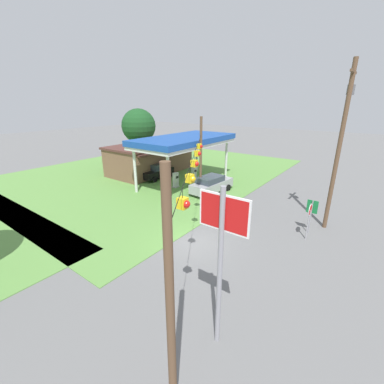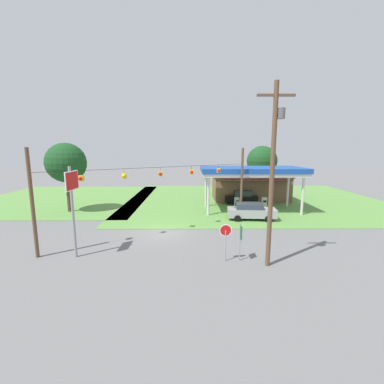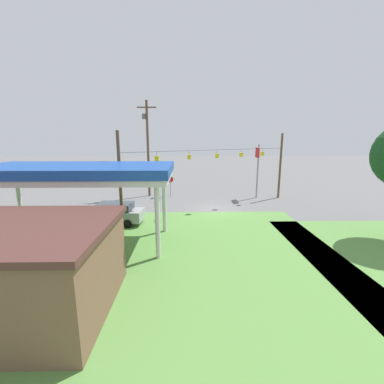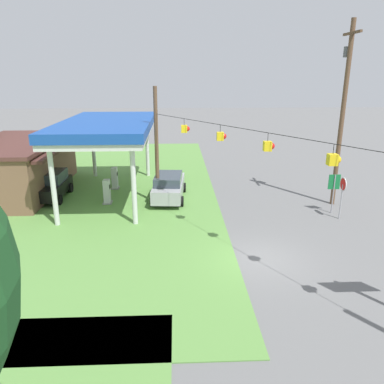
{
  "view_description": "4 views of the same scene",
  "coord_description": "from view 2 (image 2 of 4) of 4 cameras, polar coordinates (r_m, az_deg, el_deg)",
  "views": [
    {
      "loc": [
        -11.82,
        -8.6,
        8.57
      ],
      "look_at": [
        4.18,
        3.26,
        1.61
      ],
      "focal_mm": 24.0,
      "sensor_mm": 36.0,
      "label": 1
    },
    {
      "loc": [
        2.53,
        -21.6,
        7.29
      ],
      "look_at": [
        2.69,
        3.82,
        3.02
      ],
      "focal_mm": 24.0,
      "sensor_mm": 36.0,
      "label": 2
    },
    {
      "loc": [
        2.81,
        24.32,
        6.79
      ],
      "look_at": [
        2.37,
        0.83,
        1.92
      ],
      "focal_mm": 24.0,
      "sensor_mm": 36.0,
      "label": 3
    },
    {
      "loc": [
        -15.2,
        3.79,
        8.08
      ],
      "look_at": [
        1.56,
        3.07,
        2.78
      ],
      "focal_mm": 35.0,
      "sensor_mm": 36.0,
      "label": 4
    }
  ],
  "objects": [
    {
      "name": "fuel_pump_far",
      "position": [
        31.85,
        15.74,
        -2.65
      ],
      "size": [
        0.71,
        0.56,
        1.61
      ],
      "color": "gray",
      "rests_on": "ground"
    },
    {
      "name": "car_at_pumps_rear",
      "position": [
        35.16,
        10.87,
        -1.05
      ],
      "size": [
        4.27,
        2.13,
        1.83
      ],
      "rotation": [
        0.0,
        0.0,
        3.14
      ],
      "color": "black",
      "rests_on": "ground"
    },
    {
      "name": "fuel_pump_near",
      "position": [
        31.1,
        9.93,
        -2.72
      ],
      "size": [
        0.71,
        0.56,
        1.61
      ],
      "color": "gray",
      "rests_on": "ground"
    },
    {
      "name": "gas_station_canopy",
      "position": [
        30.86,
        13.14,
        4.45
      ],
      "size": [
        11.83,
        5.74,
        5.19
      ],
      "color": "silver",
      "rests_on": "ground"
    },
    {
      "name": "utility_pole_main",
      "position": [
        16.08,
        17.56,
        5.14
      ],
      "size": [
        2.2,
        0.44,
        11.12
      ],
      "color": "brown",
      "rests_on": "ground"
    },
    {
      "name": "stop_sign_overhead",
      "position": [
        18.61,
        -25.06,
        -0.51
      ],
      "size": [
        0.22,
        1.82,
        6.18
      ],
      "color": "gray",
      "rests_on": "ground"
    },
    {
      "name": "grass_verge_station_corner",
      "position": [
        38.53,
        13.44,
        -1.61
      ],
      "size": [
        36.0,
        28.0,
        0.04
      ],
      "primitive_type": "cube",
      "color": "#5B8E42",
      "rests_on": "ground"
    },
    {
      "name": "signal_span_gantry",
      "position": [
        21.96,
        -6.97,
        1.19
      ],
      "size": [
        16.06,
        10.24,
        7.41
      ],
      "color": "brown",
      "rests_on": "ground"
    },
    {
      "name": "ground_plane",
      "position": [
        22.94,
        -6.75,
        -9.06
      ],
      "size": [
        160.0,
        160.0,
        0.0
      ],
      "primitive_type": "plane",
      "color": "slate"
    },
    {
      "name": "gas_station_store",
      "position": [
        38.07,
        12.7,
        1.05
      ],
      "size": [
        10.69,
        6.41,
        3.61
      ],
      "color": "brown",
      "rests_on": "ground"
    },
    {
      "name": "tree_west_verge",
      "position": [
        32.75,
        -26.2,
        5.82
      ],
      "size": [
        4.49,
        4.49,
        8.0
      ],
      "color": "#4C3828",
      "rests_on": "ground"
    },
    {
      "name": "route_sign",
      "position": [
        17.25,
        10.73,
        -9.51
      ],
      "size": [
        0.1,
        0.7,
        2.4
      ],
      "color": "gray",
      "rests_on": "ground"
    },
    {
      "name": "tree_behind_station",
      "position": [
        43.52,
        15.27,
        6.66
      ],
      "size": [
        4.87,
        4.87,
        7.82
      ],
      "color": "#4C3828",
      "rests_on": "ground"
    },
    {
      "name": "car_at_pumps_front",
      "position": [
        27.42,
        12.97,
        -4.14
      ],
      "size": [
        5.06,
        2.38,
        1.76
      ],
      "rotation": [
        0.0,
        0.0,
        -0.07
      ],
      "color": "#9E9EA3",
      "rests_on": "ground"
    },
    {
      "name": "grass_verge_opposite_corner",
      "position": [
        42.55,
        -26.18,
        -1.29
      ],
      "size": [
        24.0,
        24.0,
        0.04
      ],
      "primitive_type": "cube",
      "color": "#5B8E42",
      "rests_on": "ground"
    },
    {
      "name": "stop_sign_roadside",
      "position": [
        16.98,
        7.47,
        -9.36
      ],
      "size": [
        0.8,
        0.08,
        2.5
      ],
      "rotation": [
        0.0,
        0.0,
        3.14
      ],
      "color": "#99999E",
      "rests_on": "ground"
    }
  ]
}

